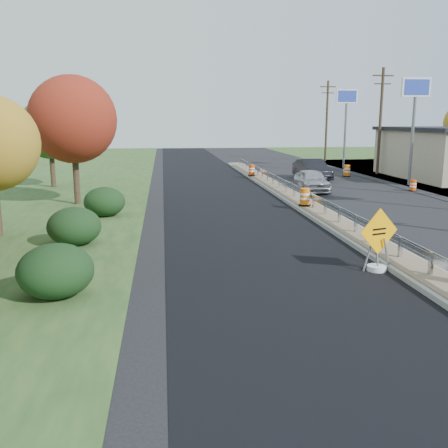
{
  "coord_description": "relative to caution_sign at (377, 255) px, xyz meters",
  "views": [
    {
      "loc": [
        -7.99,
        -19.66,
        4.82
      ],
      "look_at": [
        -5.82,
        -1.92,
        1.1
      ],
      "focal_mm": 40.0,
      "sensor_mm": 36.0,
      "label": 1
    }
  ],
  "objects": [
    {
      "name": "tree_near_back",
      "position": [
        -14.86,
        22.75,
        3.68
      ],
      "size": [
        4.29,
        4.29,
        6.37
      ],
      "color": "#473523",
      "rests_on": "ground"
    },
    {
      "name": "utility_pole_nmid",
      "position": [
        12.64,
        28.75,
        4.41
      ],
      "size": [
        1.9,
        0.26,
        9.4
      ],
      "color": "#473523",
      "rests_on": "ground"
    },
    {
      "name": "barrel_median_mid",
      "position": [
        0.81,
        11.33,
        0.16
      ],
      "size": [
        0.66,
        0.66,
        0.96
      ],
      "color": "black",
      "rests_on": "median"
    },
    {
      "name": "utility_pole_north",
      "position": [
        12.64,
        43.75,
        4.41
      ],
      "size": [
        1.9,
        0.26,
        9.4
      ],
      "color": "#473523",
      "rests_on": "ground"
    },
    {
      "name": "tree_near_red",
      "position": [
        -11.86,
        14.75,
        4.33
      ],
      "size": [
        4.95,
        4.95,
        7.35
      ],
      "color": "#473523",
      "rests_on": "ground"
    },
    {
      "name": "car_silver",
      "position": [
        3.35,
        18.37,
        0.24
      ],
      "size": [
        1.92,
        4.53,
        1.53
      ],
      "primitive_type": "imported",
      "rotation": [
        0.0,
        0.0,
        -0.03
      ],
      "color": "#B1B1B6",
      "rests_on": "ground"
    },
    {
      "name": "barrel_shoulder_far",
      "position": [
        9.37,
        36.27,
        -0.09
      ],
      "size": [
        0.63,
        0.63,
        0.92
      ],
      "color": "black",
      "rests_on": "ground"
    },
    {
      "name": "hedge_mid",
      "position": [
        -10.36,
        4.75,
        0.23
      ],
      "size": [
        2.09,
        2.09,
        1.52
      ],
      "primitive_type": "ellipsoid",
      "color": "black",
      "rests_on": "ground"
    },
    {
      "name": "pylon_sign_mid",
      "position": [
        11.64,
        20.75,
        5.95
      ],
      "size": [
        2.2,
        0.3,
        7.9
      ],
      "color": "slate",
      "rests_on": "ground"
    },
    {
      "name": "hedge_south",
      "position": [
        -9.86,
        -1.25,
        0.23
      ],
      "size": [
        2.09,
        2.09,
        1.52
      ],
      "primitive_type": "ellipsoid",
      "color": "black",
      "rests_on": "ground"
    },
    {
      "name": "median",
      "position": [
        1.14,
        12.75,
        -0.42
      ],
      "size": [
        1.6,
        55.0,
        0.23
      ],
      "color": "gray",
      "rests_on": "ground"
    },
    {
      "name": "guardrail",
      "position": [
        1.14,
        13.75,
        0.2
      ],
      "size": [
        0.1,
        46.15,
        0.72
      ],
      "color": "silver",
      "rests_on": "median"
    },
    {
      "name": "ground",
      "position": [
        1.14,
        4.75,
        -0.53
      ],
      "size": [
        140.0,
        140.0,
        0.0
      ],
      "primitive_type": "plane",
      "color": "black",
      "rests_on": "ground"
    },
    {
      "name": "car_dark_mid",
      "position": [
        5.37,
        25.09,
        0.33
      ],
      "size": [
        2.08,
        5.29,
        1.71
      ],
      "primitive_type": "imported",
      "rotation": [
        0.0,
        0.0,
        0.05
      ],
      "color": "black",
      "rests_on": "ground"
    },
    {
      "name": "barrel_shoulder_near",
      "position": [
        10.34,
        17.61,
        -0.15
      ],
      "size": [
        0.53,
        0.53,
        0.78
      ],
      "color": "black",
      "rests_on": "ground"
    },
    {
      "name": "milled_overlay",
      "position": [
        -3.26,
        14.75,
        -0.52
      ],
      "size": [
        7.2,
        120.0,
        0.01
      ],
      "primitive_type": "cube",
      "color": "black",
      "rests_on": "ground"
    },
    {
      "name": "pylon_sign_north",
      "position": [
        11.64,
        34.75,
        5.95
      ],
      "size": [
        2.2,
        0.3,
        7.9
      ],
      "color": "slate",
      "rests_on": "ground"
    },
    {
      "name": "caution_sign",
      "position": [
        0.0,
        0.0,
        0.0
      ],
      "size": [
        1.45,
        0.63,
        2.08
      ],
      "rotation": [
        0.0,
        0.0,
        0.31
      ],
      "color": "white",
      "rests_on": "ground"
    },
    {
      "name": "barrel_shoulder_mid",
      "position": [
        9.11,
        27.06,
        -0.05
      ],
      "size": [
        0.69,
        0.69,
        1.01
      ],
      "color": "black",
      "rests_on": "ground"
    },
    {
      "name": "barrel_median_far",
      "position": [
        0.59,
        26.68,
        0.14
      ],
      "size": [
        0.62,
        0.62,
        0.91
      ],
      "color": "black",
      "rests_on": "median"
    },
    {
      "name": "hedge_north",
      "position": [
        -9.86,
        10.75,
        0.23
      ],
      "size": [
        2.09,
        2.09,
        1.52
      ],
      "primitive_type": "ellipsoid",
      "color": "black",
      "rests_on": "ground"
    }
  ]
}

